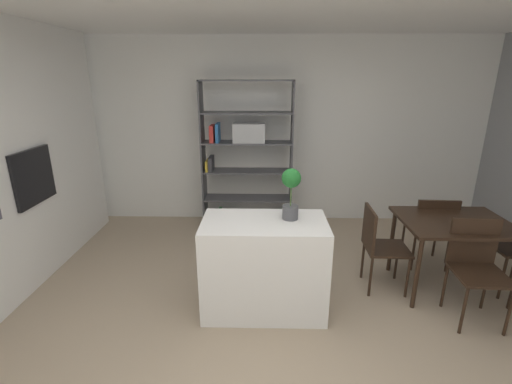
{
  "coord_description": "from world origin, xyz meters",
  "views": [
    {
      "loc": [
        -0.12,
        -2.53,
        2.13
      ],
      "look_at": [
        -0.19,
        0.89,
        1.02
      ],
      "focal_mm": 25.1,
      "sensor_mm": 36.0,
      "label": 1
    }
  ],
  "objects": [
    {
      "name": "open_bookshelf",
      "position": [
        -0.4,
        2.41,
        1.12
      ],
      "size": [
        1.27,
        0.34,
        2.09
      ],
      "color": "#4C4C51",
      "rests_on": "ground_plane"
    },
    {
      "name": "potted_plant_on_island",
      "position": [
        0.13,
        0.5,
        1.17
      ],
      "size": [
        0.17,
        0.17,
        0.47
      ],
      "color": "#4C4C51",
      "rests_on": "kitchen_island"
    },
    {
      "name": "kitchen_island",
      "position": [
        -0.11,
        0.43,
        0.45
      ],
      "size": [
        1.13,
        0.63,
        0.9
      ],
      "primitive_type": "cube",
      "color": "white",
      "rests_on": "ground_plane"
    },
    {
      "name": "ground_plane",
      "position": [
        0.0,
        0.0,
        0.0
      ],
      "size": [
        8.69,
        8.69,
        0.0
      ],
      "primitive_type": "plane",
      "color": "tan"
    },
    {
      "name": "dining_chair_island_side",
      "position": [
        1.06,
        0.81,
        0.52
      ],
      "size": [
        0.44,
        0.42,
        0.88
      ],
      "rotation": [
        0.0,
        0.0,
        1.54
      ],
      "color": "black",
      "rests_on": "ground_plane"
    },
    {
      "name": "dining_table",
      "position": [
        1.79,
        0.8,
        0.68
      ],
      "size": [
        1.05,
        0.82,
        0.76
      ],
      "color": "black",
      "rests_on": "ground_plane"
    },
    {
      "name": "dining_chair_near",
      "position": [
        1.8,
        0.37,
        0.55
      ],
      "size": [
        0.45,
        0.46,
        0.92
      ],
      "rotation": [
        0.0,
        0.0,
        -0.05
      ],
      "color": "black",
      "rests_on": "ground_plane"
    },
    {
      "name": "dining_chair_far",
      "position": [
        1.79,
        1.24,
        0.52
      ],
      "size": [
        0.47,
        0.46,
        0.86
      ],
      "rotation": [
        0.0,
        0.0,
        3.09
      ],
      "color": "black",
      "rests_on": "ground_plane"
    },
    {
      "name": "built_in_oven",
      "position": [
        -2.47,
        0.94,
        1.15
      ],
      "size": [
        0.06,
        0.61,
        0.56
      ],
      "color": "black",
      "rests_on": "ground_plane"
    },
    {
      "name": "back_partition",
      "position": [
        0.0,
        2.76,
        1.34
      ],
      "size": [
        6.33,
        0.06,
        2.68
      ],
      "primitive_type": "cube",
      "color": "white",
      "rests_on": "ground_plane"
    }
  ]
}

